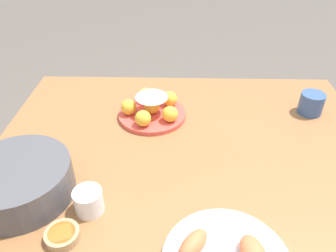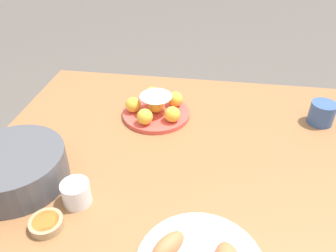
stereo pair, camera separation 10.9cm
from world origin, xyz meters
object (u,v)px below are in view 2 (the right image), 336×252
sauce_bowl (46,223)px  dining_table (181,182)px  serving_bowl (15,167)px  cup_far (76,193)px  cake_plate (156,108)px  cup_near (322,113)px

sauce_bowl → dining_table: bearing=-135.5°
serving_bowl → cup_far: 0.20m
dining_table → cup_far: cup_far is taller
dining_table → cake_plate: cake_plate is taller
dining_table → sauce_bowl: 0.44m
cake_plate → cup_near: 0.59m
cake_plate → dining_table: bearing=117.9°
serving_bowl → cup_far: size_ratio=3.79×
dining_table → sauce_bowl: (0.30, 0.30, 0.11)m
sauce_bowl → cup_near: size_ratio=0.95×
cake_plate → cup_near: cake_plate is taller
dining_table → serving_bowl: serving_bowl is taller
sauce_bowl → cup_near: bearing=-143.3°
dining_table → cup_near: cup_near is taller
cake_plate → cup_near: size_ratio=2.83×
cup_far → serving_bowl: bearing=-14.5°
serving_bowl → sauce_bowl: bearing=137.2°
cake_plate → sauce_bowl: (0.18, 0.53, -0.02)m
serving_bowl → cup_near: 1.02m
serving_bowl → sauce_bowl: 0.21m
serving_bowl → cup_near: size_ratio=3.24×
cup_near → cup_far: size_ratio=1.17×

